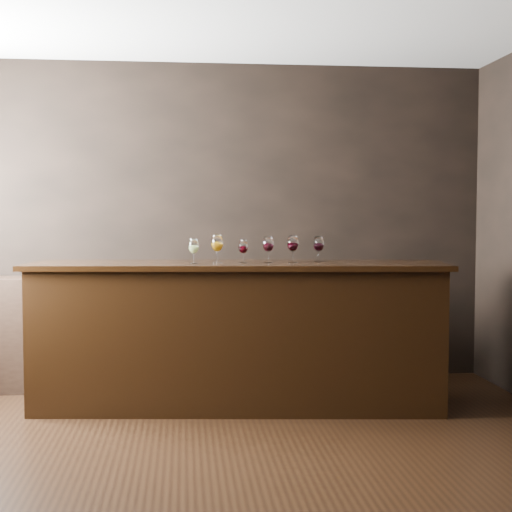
{
  "coord_description": "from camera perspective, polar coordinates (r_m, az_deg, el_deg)",
  "views": [
    {
      "loc": [
        -0.18,
        -4.07,
        1.47
      ],
      "look_at": [
        0.36,
        1.3,
        1.16
      ],
      "focal_mm": 50.0,
      "sensor_mm": 36.0,
      "label": 1
    }
  ],
  "objects": [
    {
      "name": "room_shell",
      "position": [
        4.2,
        -6.52,
        7.9
      ],
      "size": [
        5.02,
        4.52,
        2.81
      ],
      "color": "black",
      "rests_on": "ground"
    },
    {
      "name": "glass_red_b",
      "position": [
        5.44,
        0.99,
        0.92
      ],
      "size": [
        0.09,
        0.09,
        0.2
      ],
      "color": "white",
      "rests_on": "bar_top"
    },
    {
      "name": "glass_amber",
      "position": [
        5.37,
        -3.13,
        1.0
      ],
      "size": [
        0.09,
        0.09,
        0.22
      ],
      "color": "white",
      "rests_on": "bar_top"
    },
    {
      "name": "glass_white",
      "position": [
        5.34,
        -5.01,
        0.75
      ],
      "size": [
        0.08,
        0.08,
        0.19
      ],
      "color": "white",
      "rests_on": "bar_top"
    },
    {
      "name": "glass_red_c",
      "position": [
        5.45,
        2.97,
        0.97
      ],
      "size": [
        0.09,
        0.09,
        0.21
      ],
      "color": "white",
      "rests_on": "bar_top"
    },
    {
      "name": "glass_red_d",
      "position": [
        5.51,
        5.04,
        0.93
      ],
      "size": [
        0.09,
        0.09,
        0.2
      ],
      "color": "white",
      "rests_on": "bar_top"
    },
    {
      "name": "ground",
      "position": [
        4.33,
        -3.16,
        -16.56
      ],
      "size": [
        5.0,
        5.0,
        0.0
      ],
      "primitive_type": "plane",
      "color": "black",
      "rests_on": "ground"
    },
    {
      "name": "bar_top",
      "position": [
        5.4,
        -1.53,
        -0.75
      ],
      "size": [
        3.21,
        1.06,
        0.04
      ],
      "primitive_type": "cube",
      "rotation": [
        0.0,
        0.0,
        -0.1
      ],
      "color": "black",
      "rests_on": "bar_counter"
    },
    {
      "name": "bar_counter",
      "position": [
        5.47,
        -1.52,
        -6.56
      ],
      "size": [
        3.11,
        0.98,
        1.07
      ],
      "primitive_type": "cube",
      "rotation": [
        0.0,
        0.0,
        -0.1
      ],
      "color": "black",
      "rests_on": "ground"
    },
    {
      "name": "back_bar_shelf",
      "position": [
        6.19,
        -9.46,
        -6.01
      ],
      "size": [
        2.63,
        0.4,
        0.95
      ],
      "primitive_type": "cube",
      "color": "black",
      "rests_on": "ground"
    },
    {
      "name": "glass_red_a",
      "position": [
        5.38,
        -1.03,
        0.71
      ],
      "size": [
        0.07,
        0.07,
        0.18
      ],
      "color": "white",
      "rests_on": "bar_top"
    }
  ]
}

